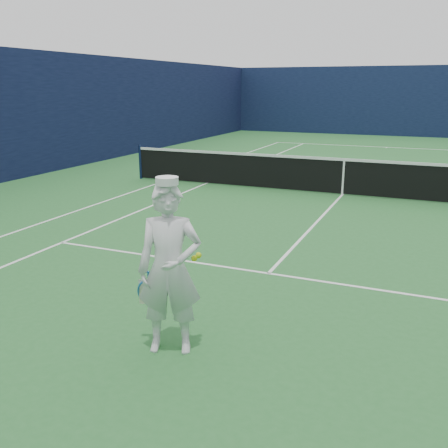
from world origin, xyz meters
TOP-DOWN VIEW (x-y plane):
  - ground at (0.00, 0.00)m, footprint 80.00×80.00m
  - court_markings at (0.00, 0.00)m, footprint 11.03×23.83m
  - windscreen_fence at (0.00, 0.00)m, footprint 20.12×36.12m
  - tennis_net at (0.00, 0.00)m, footprint 12.88×0.09m
  - tennis_player at (-0.28, -9.06)m, footprint 0.90×0.68m

SIDE VIEW (x-z plane):
  - ground at x=0.00m, z-range 0.00..0.00m
  - court_markings at x=0.00m, z-range 0.00..0.01m
  - tennis_net at x=0.00m, z-range 0.02..1.09m
  - tennis_player at x=-0.28m, z-range -0.02..1.95m
  - windscreen_fence at x=0.00m, z-range 0.00..4.00m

